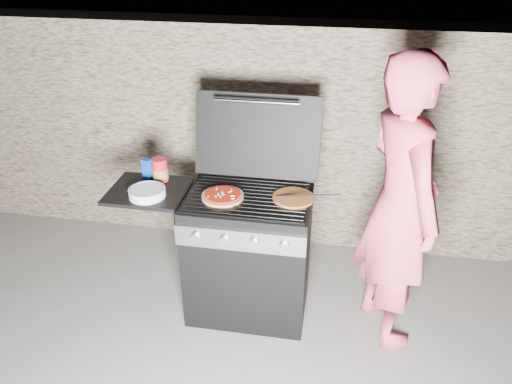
% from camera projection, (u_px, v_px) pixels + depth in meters
% --- Properties ---
extents(ground, '(50.00, 50.00, 0.00)m').
position_uv_depth(ground, '(249.00, 306.00, 3.61)').
color(ground, '#625E5B').
extents(stone_wall, '(8.00, 0.35, 1.80)m').
position_uv_depth(stone_wall, '(272.00, 135.00, 4.07)').
color(stone_wall, '#7F6E59').
rests_on(stone_wall, ground).
extents(gas_grill, '(1.34, 0.79, 0.91)m').
position_uv_depth(gas_grill, '(213.00, 251.00, 3.42)').
color(gas_grill, black).
rests_on(gas_grill, ground).
extents(pizza_topped, '(0.31, 0.31, 0.03)m').
position_uv_depth(pizza_topped, '(223.00, 196.00, 3.15)').
color(pizza_topped, tan).
rests_on(pizza_topped, gas_grill).
extents(pizza_plain, '(0.32, 0.32, 0.01)m').
position_uv_depth(pizza_plain, '(293.00, 198.00, 3.14)').
color(pizza_plain, '#B66B2D').
rests_on(pizza_plain, gas_grill).
extents(sauce_jar, '(0.13, 0.13, 0.16)m').
position_uv_depth(sauce_jar, '(160.00, 170.00, 3.34)').
color(sauce_jar, '#A6131F').
rests_on(sauce_jar, gas_grill).
extents(blue_carton, '(0.07, 0.06, 0.14)m').
position_uv_depth(blue_carton, '(147.00, 169.00, 3.37)').
color(blue_carton, '#08329E').
rests_on(blue_carton, gas_grill).
extents(plate_stack, '(0.30, 0.30, 0.05)m').
position_uv_depth(plate_stack, '(147.00, 193.00, 3.17)').
color(plate_stack, silver).
rests_on(plate_stack, gas_grill).
extents(person, '(0.68, 0.81, 1.89)m').
position_uv_depth(person, '(399.00, 207.00, 2.99)').
color(person, '#BD4055').
rests_on(person, ground).
extents(tongs, '(0.42, 0.04, 0.08)m').
position_uv_depth(tongs, '(306.00, 196.00, 3.09)').
color(tongs, black).
rests_on(tongs, gas_grill).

